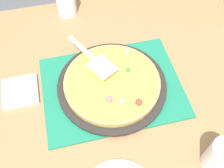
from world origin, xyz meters
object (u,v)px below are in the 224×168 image
Objects in this scene: pizza at (112,82)px; cup_far at (221,157)px; pizza_server at (93,59)px; napkin_stack at (20,91)px; pizza_pan at (112,85)px; cup_near at (66,1)px.

cup_far reaches higher than pizza.
pizza_server is 0.28m from napkin_stack.
pizza_pan is 3.17× the size of cup_far.
cup_far is at bearing -55.59° from pizza.
cup_far is at bearing -56.71° from pizza_server.
cup_near reaches higher than napkin_stack.
cup_near is 0.54× the size of pizza_server.
cup_far reaches higher than pizza_server.
napkin_stack is (-0.54, 0.38, -0.05)m from cup_far.
napkin_stack is (-0.27, -0.03, -0.06)m from pizza_server.
cup_near reaches higher than pizza_server.
cup_far is 0.67m from napkin_stack.
pizza_pan is 0.44m from cup_near.
pizza_server is at bearing 118.66° from pizza.
pizza_server reaches higher than napkin_stack.
pizza_pan is 3.17× the size of napkin_stack.
pizza_server is (-0.05, 0.09, 0.05)m from pizza_pan.
pizza_pan is 3.17× the size of cup_near.
cup_far is (0.33, -0.76, 0.00)m from cup_near.
cup_near reaches higher than pizza_pan.
pizza_pan is 0.41m from cup_far.
pizza reaches higher than napkin_stack.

